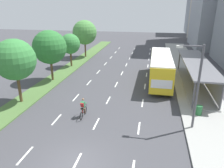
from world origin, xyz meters
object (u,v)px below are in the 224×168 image
Objects in this scene: cyclist at (83,108)px; trash_bin at (199,110)px; median_tree_third at (50,47)px; median_tree_fourth at (70,44)px; bus at (161,66)px; bus_shelter at (198,71)px; median_tree_second at (15,60)px; median_tree_fifth at (85,32)px; streetlight at (196,82)px.

trash_bin is at bearing 11.65° from cyclist.
median_tree_third is 6.83m from median_tree_fourth.
median_tree_fourth is (-13.64, 4.47, 1.54)m from bus.
median_tree_second is (-17.95, -8.20, 2.51)m from bus_shelter.
median_tree_third reaches higher than cyclist.
median_tree_second is 17.29m from trash_bin.
median_tree_fifth is at bearing 145.53° from bus_shelter.
cyclist is (-6.66, -10.73, -1.28)m from bus.
trash_bin is at bearing 65.32° from streetlight.
bus is at bearing 9.75° from median_tree_third.
trash_bin is at bearing -50.13° from median_tree_fifth.
median_tree_fourth is 5.93× the size of trash_bin.
bus_shelter is at bearing 24.56° from median_tree_second.
median_tree_fifth is 26.31m from trash_bin.
bus is 14.43m from median_tree_fourth.
streetlight is (-2.11, -10.02, 2.03)m from bus_shelter.
cyclist is 23.33m from median_tree_fifth.
bus_shelter is 4.38m from bus.
median_tree_third is (-17.84, -1.41, 2.46)m from bus_shelter.
cyclist is at bearing -121.82° from bus.
median_tree_second is 6.80m from median_tree_third.
median_tree_fourth is at bearing -91.38° from median_tree_fifth.
cyclist is 10.07m from trash_bin.
trash_bin is at bearing 1.45° from median_tree_second.
median_tree_third is at bearing 89.09° from median_tree_second.
bus is (-4.28, 0.92, 0.20)m from bus_shelter.
median_tree_second reaches higher than median_tree_fourth.
bus_shelter is 14.73m from cyclist.
bus is 11.30m from streetlight.
median_tree_second reaches higher than bus.
bus is 2.24× the size of median_tree_fourth.
cyclist is 2.14× the size of trash_bin.
median_tree_fourth is 6.86m from median_tree_fifth.
median_tree_third is at bearing -90.36° from median_tree_fifth.
bus is at bearing 101.21° from streetlight.
median_tree_second is 0.95× the size of streetlight.
bus reaches higher than bus_shelter.
streetlight is (15.73, -8.61, -0.44)m from median_tree_third.
streetlight is 7.65× the size of trash_bin.
median_tree_fifth is at bearing 125.16° from streetlight.
bus_shelter is 1.27× the size of bus.
bus is at bearing -39.90° from median_tree_fifth.
median_tree_third is at bearing 159.19° from trash_bin.
trash_bin is (16.76, -6.37, -3.75)m from median_tree_third.
bus_shelter is 18.07m from median_tree_third.
bus reaches higher than cyclist.
streetlight is (2.17, -10.94, 1.82)m from bus.
trash_bin is (16.87, 0.43, -3.80)m from median_tree_second.
median_tree_fourth is at bearing 114.67° from cyclist.
median_tree_third is at bearing 129.41° from cyclist.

